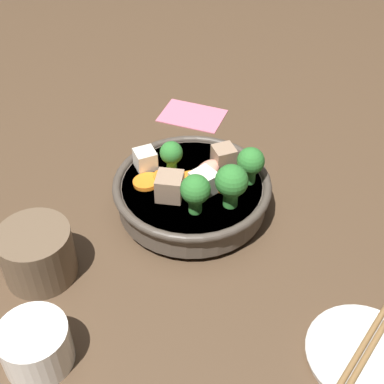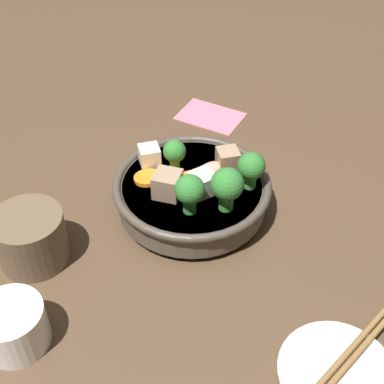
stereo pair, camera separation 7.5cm
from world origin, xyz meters
The scene contains 7 objects.
ground_plane centered at (0.00, 0.00, 0.00)m, with size 3.00×3.00×0.00m, color #4C3826.
stirfry_bowl centered at (0.00, 0.00, 0.04)m, with size 0.22×0.22×0.11m.
side_saucer centered at (-0.25, 0.18, 0.01)m, with size 0.13×0.13×0.01m.
tea_cup centered at (0.10, 0.28, 0.03)m, with size 0.08×0.08×0.05m.
dark_mug centered at (0.15, 0.16, 0.04)m, with size 0.11×0.09×0.07m.
napkin centered at (0.06, -0.23, 0.00)m, with size 0.12×0.09×0.00m.
chopsticks_pair centered at (-0.25, 0.18, 0.02)m, with size 0.10×0.22×0.01m.
Camera 2 is at (-0.22, 0.52, 0.53)m, focal length 50.00 mm.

